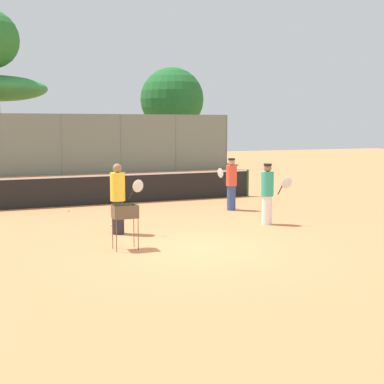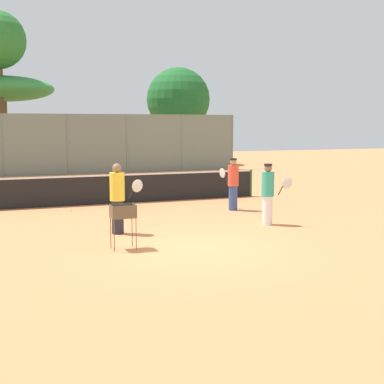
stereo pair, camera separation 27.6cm
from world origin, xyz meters
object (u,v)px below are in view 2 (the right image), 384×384
(tennis_net, at_px, (116,188))
(parked_car, at_px, (114,159))
(player_red_cap, at_px, (268,193))
(ball_cart, at_px, (123,215))
(player_white_outfit, at_px, (118,198))
(player_yellow_shirt, at_px, (233,183))

(tennis_net, xyz_separation_m, parked_car, (3.23, 14.49, 0.10))
(player_red_cap, bearing_deg, ball_cart, -126.13)
(player_white_outfit, distance_m, player_yellow_shirt, 5.10)
(tennis_net, relative_size, player_white_outfit, 5.95)
(player_white_outfit, bearing_deg, ball_cart, -63.25)
(player_red_cap, xyz_separation_m, parked_car, (0.12, 20.11, -0.25))
(player_yellow_shirt, bearing_deg, player_white_outfit, 100.44)
(parked_car, bearing_deg, player_white_outfit, -102.57)
(player_red_cap, relative_size, parked_car, 0.42)
(player_red_cap, bearing_deg, parked_car, 125.70)
(player_red_cap, distance_m, parked_car, 20.12)
(player_yellow_shirt, distance_m, ball_cart, 6.36)
(player_white_outfit, relative_size, player_yellow_shirt, 1.06)
(player_yellow_shirt, height_order, ball_cart, player_yellow_shirt)
(tennis_net, height_order, ball_cart, tennis_net)
(player_red_cap, relative_size, player_yellow_shirt, 1.01)
(tennis_net, distance_m, player_yellow_shirt, 4.41)
(tennis_net, xyz_separation_m, player_yellow_shirt, (3.30, -2.92, 0.35))
(ball_cart, relative_size, parked_car, 0.25)
(player_red_cap, xyz_separation_m, ball_cart, (-4.60, -1.48, -0.11))
(ball_cart, bearing_deg, parked_car, 77.69)
(ball_cart, xyz_separation_m, parked_car, (4.71, 21.59, -0.14))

